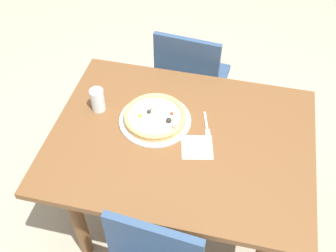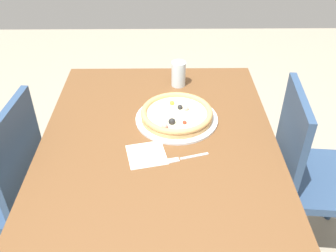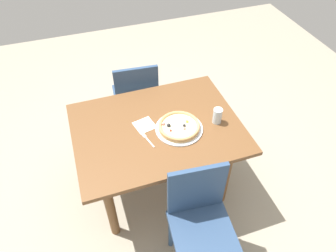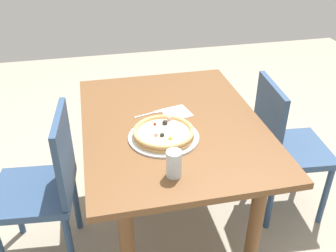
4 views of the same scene
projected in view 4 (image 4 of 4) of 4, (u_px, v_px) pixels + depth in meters
name	position (u px, v px, depth m)	size (l,w,h in m)	color
ground_plane	(171.00, 222.00, 2.38)	(6.00, 6.00, 0.00)	#9E937F
dining_table	(172.00, 140.00, 2.05)	(1.22, 0.93, 0.73)	brown
chair_near	(45.00, 185.00, 1.93)	(0.44, 0.44, 0.88)	navy
chair_far	(284.00, 144.00, 2.25)	(0.43, 0.43, 0.88)	navy
plate	(164.00, 137.00, 1.86)	(0.35, 0.35, 0.01)	silver
pizza	(164.00, 133.00, 1.84)	(0.30, 0.30, 0.05)	tan
fork	(151.00, 113.00, 2.06)	(0.06, 0.16, 0.00)	silver
drinking_glass	(174.00, 164.00, 1.58)	(0.07, 0.07, 0.12)	silver
napkin	(177.00, 113.00, 2.07)	(0.14, 0.14, 0.00)	white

